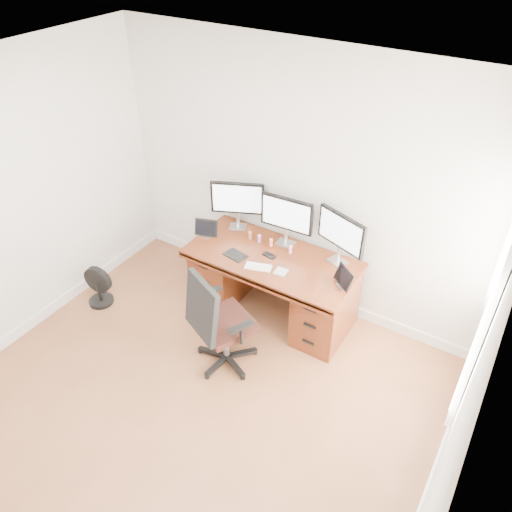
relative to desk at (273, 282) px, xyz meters
The scene contains 19 objects.
ground 1.87m from the desk, 90.00° to the right, with size 4.50×4.50×0.00m, color brown.
back_wall 1.04m from the desk, 90.00° to the left, with size 4.00×0.10×2.70m, color white.
right_wall 2.80m from the desk, 40.79° to the right, with size 0.10×4.50×2.70m.
desk is the anchor object (origin of this frame).
office_chair 0.87m from the desk, 93.06° to the right, with size 0.75×0.75×1.06m.
floor_fan 1.89m from the desk, 152.68° to the right, with size 0.32×0.27×0.46m.
monitor_left 0.93m from the desk, 157.67° to the left, with size 0.51×0.26×0.53m.
monitor_center 0.72m from the desk, 89.98° to the left, with size 0.55×0.15×0.53m.
monitor_right 0.93m from the desk, 22.32° to the left, with size 0.53×0.22×0.53m.
tablet_left 0.89m from the desk, behind, with size 0.25×0.14×0.19m.
tablet_right 0.89m from the desk, ahead, with size 0.23×0.20×0.19m.
keyboard 0.43m from the desk, 95.84° to the right, with size 0.25×0.11×0.01m, color white.
trackpad 0.45m from the desk, 45.14° to the right, with size 0.12×0.12×0.01m, color silver.
drawing_tablet 0.52m from the desk, 147.24° to the right, with size 0.22×0.14×0.01m, color black.
phone 0.36m from the desk, 137.14° to the right, with size 0.13×0.07×0.01m, color black.
figurine_brown 0.55m from the desk, 161.25° to the left, with size 0.04×0.04×0.10m.
figurine_purple 0.48m from the desk, 153.54° to the left, with size 0.04×0.04×0.10m.
figurine_orange 0.43m from the desk, 129.98° to the left, with size 0.04×0.04×0.10m.
figurine_pink 0.44m from the desk, 44.80° to the left, with size 0.04×0.04×0.10m.
Camera 1 is at (1.94, -1.62, 3.68)m, focal length 35.00 mm.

